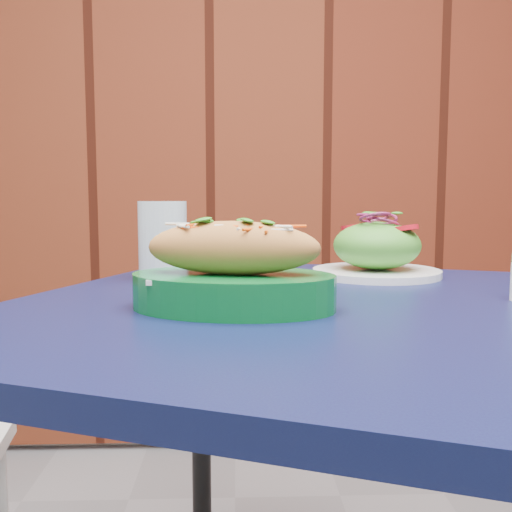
{
  "coord_description": "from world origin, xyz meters",
  "views": [
    {
      "loc": [
        -0.31,
        1.02,
        0.89
      ],
      "look_at": [
        -0.28,
        1.76,
        0.81
      ],
      "focal_mm": 40.0,
      "sensor_mm": 36.0,
      "label": 1
    }
  ],
  "objects": [
    {
      "name": "brick_wall",
      "position": [
        0.0,
        2.97,
        1.4
      ],
      "size": [
        4.9,
        0.04,
        2.8
      ],
      "primitive_type": "cube",
      "color": "#5A1E11",
      "rests_on": "ground"
    },
    {
      "name": "cafe_table",
      "position": [
        -0.19,
        1.76,
        0.66
      ],
      "size": [
        1.03,
        1.03,
        0.75
      ],
      "rotation": [
        0.0,
        0.0,
        -0.36
      ],
      "color": "black",
      "rests_on": "ground"
    },
    {
      "name": "banh_mi_basket",
      "position": [
        -0.31,
        1.71,
        0.79
      ],
      "size": [
        0.28,
        0.21,
        0.12
      ],
      "rotation": [
        0.0,
        0.0,
        -0.2
      ],
      "color": "#085C24",
      "rests_on": "cafe_table"
    },
    {
      "name": "salad_plate",
      "position": [
        -0.06,
        1.99,
        0.79
      ],
      "size": [
        0.22,
        0.22,
        0.11
      ],
      "rotation": [
        0.0,
        0.0,
        -0.15
      ],
      "color": "white",
      "rests_on": "cafe_table"
    },
    {
      "name": "water_glass",
      "position": [
        -0.43,
        1.97,
        0.81
      ],
      "size": [
        0.08,
        0.08,
        0.13
      ],
      "primitive_type": "cylinder",
      "color": "silver",
      "rests_on": "cafe_table"
    }
  ]
}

